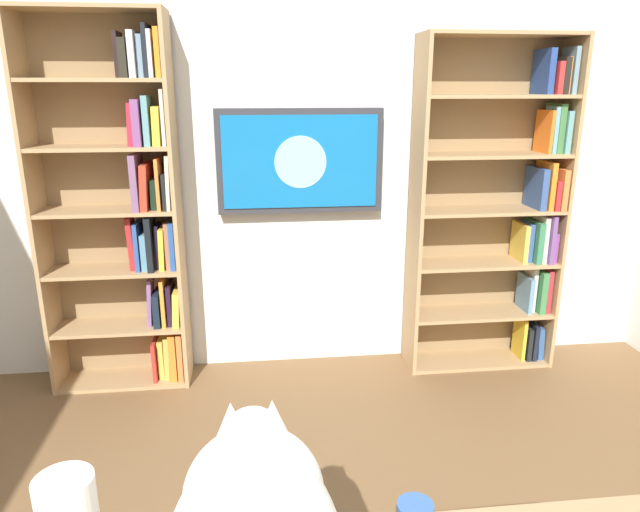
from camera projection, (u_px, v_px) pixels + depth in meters
wall_back at (302, 145)px, 3.30m from camera, size 4.52×0.06×2.70m
bookshelf_left at (503, 210)px, 3.38m from camera, size 0.89×0.28×1.96m
bookshelf_right at (128, 211)px, 3.13m from camera, size 0.76×0.28×2.06m
wall_mounted_tv at (300, 161)px, 3.25m from camera, size 0.94×0.07×0.59m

